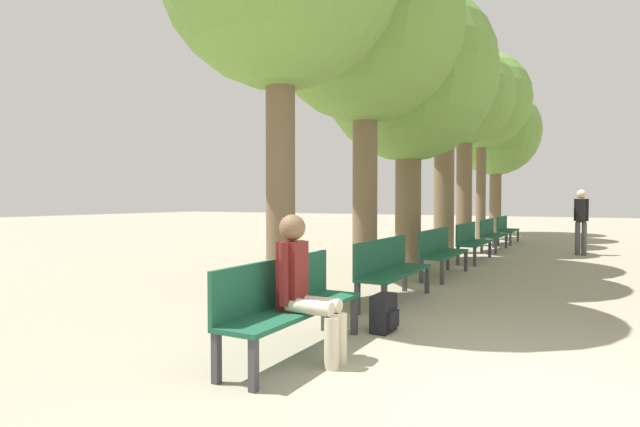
{
  "coord_description": "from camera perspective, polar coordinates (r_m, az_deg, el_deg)",
  "views": [
    {
      "loc": [
        0.45,
        -3.66,
        1.4
      ],
      "look_at": [
        -3.94,
        4.38,
        1.14
      ],
      "focal_mm": 28.0,
      "sensor_mm": 36.0,
      "label": 1
    }
  ],
  "objects": [
    {
      "name": "backpack",
      "position": [
        5.44,
        7.35,
        -11.25
      ],
      "size": [
        0.22,
        0.37,
        0.39
      ],
      "color": "black",
      "rests_on": "ground_plane"
    },
    {
      "name": "bench_row_0",
      "position": [
        4.59,
        -3.76,
        -9.72
      ],
      "size": [
        0.44,
        1.84,
        0.86
      ],
      "color": "#195138",
      "rests_on": "ground_plane"
    },
    {
      "name": "bench_row_3",
      "position": [
        11.88,
        16.86,
        -2.8
      ],
      "size": [
        0.44,
        1.84,
        0.86
      ],
      "color": "#195138",
      "rests_on": "ground_plane"
    },
    {
      "name": "bench_row_2",
      "position": [
        9.36,
        13.6,
        -3.96
      ],
      "size": [
        0.44,
        1.84,
        0.86
      ],
      "color": "#195138",
      "rests_on": "ground_plane"
    },
    {
      "name": "tree_row_6",
      "position": [
        21.4,
        19.47,
        8.69
      ],
      "size": [
        3.45,
        3.45,
        5.84
      ],
      "color": "brown",
      "rests_on": "ground_plane"
    },
    {
      "name": "tree_row_1",
      "position": [
        9.05,
        5.2,
        20.46
      ],
      "size": [
        3.32,
        3.32,
        6.03
      ],
      "color": "brown",
      "rests_on": "ground_plane"
    },
    {
      "name": "tree_row_3",
      "position": [
        13.8,
        14.07,
        13.81
      ],
      "size": [
        2.58,
        2.58,
        5.76
      ],
      "color": "brown",
      "rests_on": "ground_plane"
    },
    {
      "name": "pedestrian_near",
      "position": [
        14.12,
        27.68,
        -0.43
      ],
      "size": [
        0.33,
        0.22,
        1.65
      ],
      "color": "#4C4C4C",
      "rests_on": "ground_plane"
    },
    {
      "name": "bench_row_5",
      "position": [
        16.99,
        20.45,
        -1.52
      ],
      "size": [
        0.44,
        1.84,
        0.86
      ],
      "color": "#195138",
      "rests_on": "ground_plane"
    },
    {
      "name": "bench_row_1",
      "position": [
        6.9,
        7.95,
        -5.91
      ],
      "size": [
        0.44,
        1.84,
        0.86
      ],
      "color": "#195138",
      "rests_on": "ground_plane"
    },
    {
      "name": "bench_row_4",
      "position": [
        14.43,
        18.97,
        -2.05
      ],
      "size": [
        0.44,
        1.84,
        0.86
      ],
      "color": "#195138",
      "rests_on": "ground_plane"
    },
    {
      "name": "tree_row_4",
      "position": [
        16.05,
        16.22,
        12.46
      ],
      "size": [
        2.92,
        2.92,
        5.98
      ],
      "color": "brown",
      "rests_on": "ground_plane"
    },
    {
      "name": "tree_row_5",
      "position": [
        18.62,
        18.0,
        12.09
      ],
      "size": [
        3.33,
        3.33,
        6.51
      ],
      "color": "brown",
      "rests_on": "ground_plane"
    },
    {
      "name": "ground_plane",
      "position": [
        3.95,
        21.41,
        -19.33
      ],
      "size": [
        80.0,
        80.0,
        0.0
      ],
      "primitive_type": "plane",
      "color": "gray"
    },
    {
      "name": "tree_row_2",
      "position": [
        11.01,
        10.1,
        15.18
      ],
      "size": [
        3.66,
        3.66,
        5.86
      ],
      "color": "brown",
      "rests_on": "ground_plane"
    },
    {
      "name": "person_seated",
      "position": [
        4.37,
        -1.89,
        -8.02
      ],
      "size": [
        0.6,
        0.34,
        1.27
      ],
      "color": "beige",
      "rests_on": "ground_plane"
    }
  ]
}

